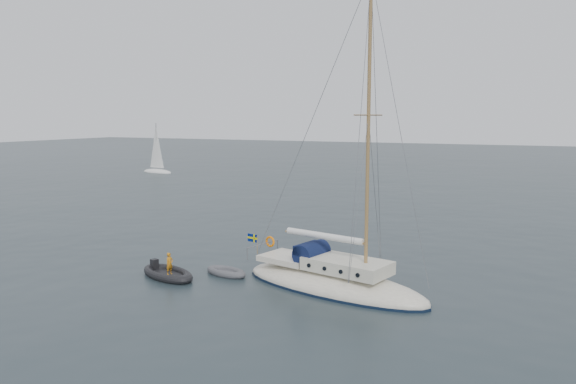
% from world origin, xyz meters
% --- Properties ---
extents(ground, '(300.00, 300.00, 0.00)m').
position_xyz_m(ground, '(0.00, 0.00, 0.00)').
color(ground, black).
rests_on(ground, ground).
extents(sailboat, '(10.59, 3.17, 15.09)m').
position_xyz_m(sailboat, '(1.91, -0.64, 1.14)').
color(sailboat, white).
rests_on(sailboat, ground).
extents(dinghy, '(2.59, 1.17, 0.37)m').
position_xyz_m(dinghy, '(-4.11, -0.66, 0.16)').
color(dinghy, '#545559').
rests_on(dinghy, ground).
extents(rib, '(3.77, 1.72, 1.36)m').
position_xyz_m(rib, '(-6.66, -2.32, 0.22)').
color(rib, black).
rests_on(rib, ground).
extents(distant_yacht_a, '(5.87, 3.13, 7.78)m').
position_xyz_m(distant_yacht_a, '(-41.90, 41.87, 3.32)').
color(distant_yacht_a, white).
rests_on(distant_yacht_a, ground).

